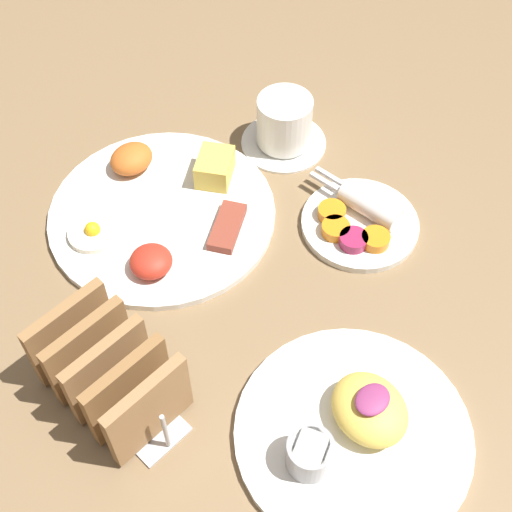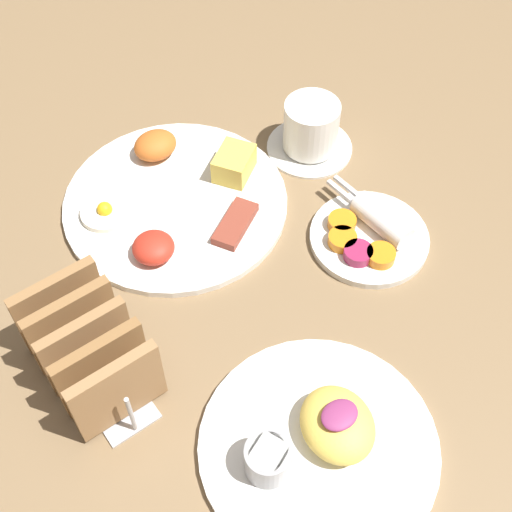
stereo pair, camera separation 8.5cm
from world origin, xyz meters
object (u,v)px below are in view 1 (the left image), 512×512
at_px(plate_foreground, 353,429).
at_px(toast_rack, 110,373).
at_px(plate_breakfast, 162,209).
at_px(coffee_cup, 284,125).
at_px(plate_condiments, 360,221).

distance_m(plate_foreground, toast_rack, 0.26).
xyz_separation_m(plate_breakfast, plate_foreground, (-0.06, -0.37, 0.00)).
xyz_separation_m(toast_rack, coffee_cup, (0.41, 0.13, -0.01)).
bearing_deg(plate_condiments, plate_breakfast, 129.71).
distance_m(plate_condiments, plate_foreground, 0.28).
bearing_deg(plate_condiments, plate_foreground, -142.16).
xyz_separation_m(plate_condiments, toast_rack, (-0.37, 0.04, 0.04)).
height_order(plate_breakfast, coffee_cup, coffee_cup).
relative_size(plate_condiments, toast_rack, 0.94).
relative_size(plate_breakfast, toast_rack, 1.63).
distance_m(plate_breakfast, plate_condiments, 0.26).
bearing_deg(plate_condiments, coffee_cup, 75.99).
xyz_separation_m(plate_breakfast, coffee_cup, (0.21, -0.02, 0.03)).
bearing_deg(plate_breakfast, plate_condiments, -50.29).
height_order(plate_breakfast, toast_rack, toast_rack).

